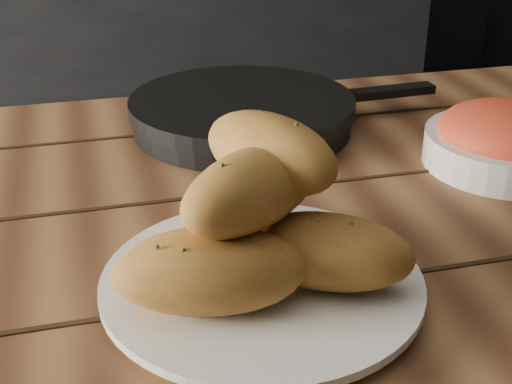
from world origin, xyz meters
name	(u,v)px	position (x,y,z in m)	size (l,w,h in m)	color
counter	(0,59)	(0.00, 1.70, 0.45)	(2.80, 0.60, 0.90)	black
table	(283,310)	(0.43, -0.16, 0.66)	(1.51, 0.93, 0.75)	brown
plate	(262,285)	(0.38, -0.26, 0.76)	(0.28, 0.28, 0.02)	white
bread_rolls	(252,225)	(0.37, -0.26, 0.82)	(0.26, 0.22, 0.14)	#B87033
skillet	(244,113)	(0.46, 0.13, 0.77)	(0.44, 0.30, 0.05)	black
bowl	(510,140)	(0.74, -0.07, 0.78)	(0.20, 0.20, 0.08)	white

